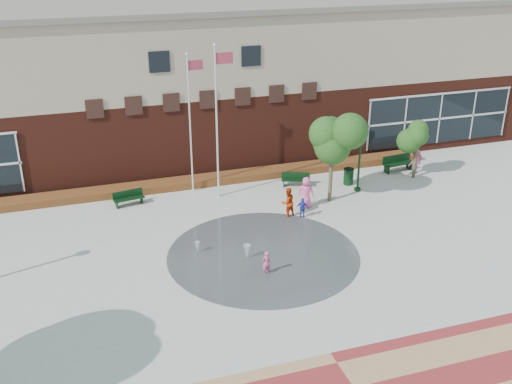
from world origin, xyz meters
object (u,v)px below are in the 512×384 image
object	(u,v)px
flagpole_right	(217,115)
child_splash	(266,263)
flagpole_left	(191,117)
trash_can	(349,176)
bench_left	(129,201)

from	to	relation	value
flagpole_right	child_splash	distance (m)	9.14
flagpole_left	trash_can	size ratio (longest dim) A/B	7.91
flagpole_right	trash_can	bearing A→B (deg)	-5.41
trash_can	flagpole_left	bearing A→B (deg)	168.12
bench_left	trash_can	xyz separation A→B (m)	(11.99, -1.00, 0.23)
bench_left	trash_can	distance (m)	12.03
flagpole_right	child_splash	xyz separation A→B (m)	(-0.21, -8.23, -3.98)
bench_left	flagpole_right	bearing A→B (deg)	-13.74
trash_can	child_splash	world-z (taller)	child_splash
flagpole_left	trash_can	world-z (taller)	flagpole_left
flagpole_right	bench_left	distance (m)	6.37
flagpole_left	child_splash	bearing A→B (deg)	-88.18
flagpole_left	bench_left	world-z (taller)	flagpole_left
flagpole_right	trash_can	world-z (taller)	flagpole_right
trash_can	flagpole_right	bearing A→B (deg)	174.81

